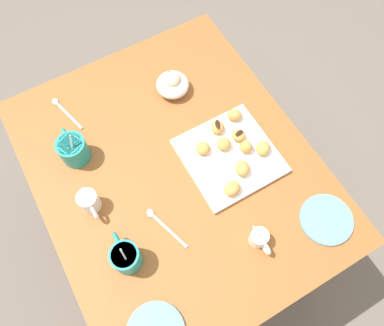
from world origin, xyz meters
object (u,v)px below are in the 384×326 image
(pastry_plate_square, at_px, (229,156))
(beignet_0, at_px, (242,168))
(saucer_sky_right, at_px, (326,220))
(beignet_2, at_px, (239,135))
(ice_cream_bowl, at_px, (173,84))
(beignet_5, at_px, (217,127))
(beignet_6, at_px, (263,148))
(beignet_1, at_px, (234,115))
(beignet_4, at_px, (232,189))
(coffee_mug_teal_left, at_px, (126,257))
(beignet_8, at_px, (246,147))
(cream_pitcher_white, at_px, (89,201))
(beignet_3, at_px, (204,149))
(chocolate_sauce_pitcher, at_px, (259,238))
(coffee_mug_teal_right, at_px, (73,149))
(dining_table, at_px, (176,182))
(beignet_7, at_px, (224,144))

(pastry_plate_square, xyz_separation_m, beignet_0, (-0.07, -0.00, 0.03))
(pastry_plate_square, xyz_separation_m, saucer_sky_right, (-0.32, -0.14, -0.00))
(pastry_plate_square, distance_m, beignet_2, 0.07)
(ice_cream_bowl, bearing_deg, beignet_5, -168.32)
(beignet_6, bearing_deg, beignet_1, 5.15)
(beignet_4, bearing_deg, beignet_5, -19.48)
(coffee_mug_teal_left, distance_m, beignet_6, 0.53)
(beignet_8, bearing_deg, beignet_1, -15.47)
(cream_pitcher_white, distance_m, beignet_5, 0.46)
(beignet_4, distance_m, beignet_5, 0.22)
(beignet_3, relative_size, beignet_8, 1.14)
(coffee_mug_teal_left, relative_size, beignet_8, 3.38)
(saucer_sky_right, relative_size, beignet_1, 3.27)
(pastry_plate_square, bearing_deg, chocolate_sauce_pitcher, 165.14)
(pastry_plate_square, distance_m, beignet_5, 0.10)
(coffee_mug_teal_left, xyz_separation_m, beignet_1, (0.24, -0.51, -0.01))
(cream_pitcher_white, height_order, beignet_2, cream_pitcher_white)
(chocolate_sauce_pitcher, bearing_deg, saucer_sky_right, -103.49)
(pastry_plate_square, relative_size, coffee_mug_teal_right, 2.14)
(saucer_sky_right, height_order, beignet_6, beignet_6)
(coffee_mug_teal_right, bearing_deg, beignet_5, -108.97)
(chocolate_sauce_pitcher, bearing_deg, ice_cream_bowl, -3.75)
(pastry_plate_square, relative_size, coffee_mug_teal_left, 2.06)
(coffee_mug_teal_right, height_order, beignet_1, coffee_mug_teal_right)
(beignet_2, relative_size, beignet_6, 0.85)
(coffee_mug_teal_right, height_order, saucer_sky_right, coffee_mug_teal_right)
(ice_cream_bowl, height_order, beignet_6, ice_cream_bowl)
(cream_pitcher_white, distance_m, beignet_2, 0.51)
(beignet_1, xyz_separation_m, beignet_2, (-0.07, 0.03, -0.00))
(beignet_0, bearing_deg, saucer_sky_right, -151.83)
(beignet_3, bearing_deg, coffee_mug_teal_right, 61.02)
(beignet_1, xyz_separation_m, beignet_3, (-0.06, 0.15, 0.00))
(beignet_2, bearing_deg, beignet_4, 141.15)
(beignet_1, bearing_deg, pastry_plate_square, 141.97)
(ice_cream_bowl, relative_size, beignet_6, 2.16)
(dining_table, height_order, beignet_4, beignet_4)
(beignet_5, bearing_deg, chocolate_sauce_pitcher, 167.13)
(coffee_mug_teal_right, bearing_deg, beignet_8, -118.34)
(dining_table, height_order, cream_pitcher_white, cream_pitcher_white)
(chocolate_sauce_pitcher, height_order, beignet_3, chocolate_sauce_pitcher)
(beignet_6, height_order, beignet_7, beignet_7)
(pastry_plate_square, xyz_separation_m, beignet_5, (0.10, -0.01, 0.02))
(beignet_5, bearing_deg, pastry_plate_square, 172.73)
(beignet_3, relative_size, beignet_7, 1.03)
(dining_table, relative_size, beignet_0, 19.61)
(ice_cream_bowl, relative_size, beignet_2, 2.53)
(saucer_sky_right, height_order, beignet_5, beignet_5)
(cream_pitcher_white, relative_size, beignet_5, 2.13)
(ice_cream_bowl, relative_size, beignet_7, 2.50)
(beignet_2, bearing_deg, pastry_plate_square, 124.64)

